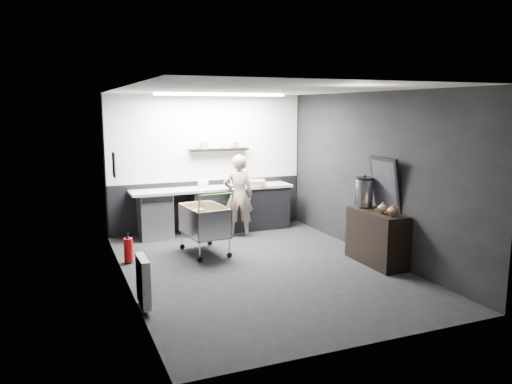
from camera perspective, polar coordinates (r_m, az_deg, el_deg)
name	(u,v)px	position (r m, az deg, el deg)	size (l,w,h in m)	color
floor	(261,268)	(7.78, 0.55, -8.66)	(5.50, 5.50, 0.00)	black
ceiling	(261,90)	(7.39, 0.58, 11.63)	(5.50, 5.50, 0.00)	silver
wall_back	(208,163)	(10.04, -5.54, 3.34)	(5.50, 5.50, 0.00)	black
wall_front	(368,219)	(5.09, 12.66, -3.00)	(5.50, 5.50, 0.00)	black
wall_left	(124,190)	(6.95, -14.81, 0.27)	(5.50, 5.50, 0.00)	black
wall_right	(373,175)	(8.44, 13.19, 1.94)	(5.50, 5.50, 0.00)	black
kitchen_wall_panel	(208,138)	(9.98, -5.55, 6.18)	(3.95, 0.02, 1.70)	silver
dado_panel	(209,205)	(10.15, -5.43, -1.44)	(3.95, 0.02, 1.00)	black
floating_shelf	(219,150)	(9.95, -4.24, 4.87)	(1.20, 0.22, 0.04)	black
wall_clock	(272,122)	(10.45, 1.88, 8.02)	(0.20, 0.20, 0.03)	white
poster	(114,165)	(8.21, -15.94, 3.02)	(0.02, 0.30, 0.40)	silver
poster_red_band	(114,160)	(8.20, -15.93, 3.51)	(0.01, 0.22, 0.10)	red
radiator	(143,281)	(6.34, -12.78, -9.89)	(0.10, 0.50, 0.60)	white
ceiling_strip	(221,95)	(9.13, -4.01, 11.04)	(2.40, 0.20, 0.04)	white
prep_counter	(220,209)	(9.91, -4.15, -1.95)	(3.20, 0.61, 0.90)	black
person	(238,196)	(9.50, -2.02, -0.41)	(0.57, 0.38, 1.57)	beige
shopping_cart	(204,223)	(8.43, -5.92, -3.54)	(0.69, 1.05, 1.11)	silver
sideboard	(376,230)	(8.10, 13.57, -4.24)	(0.48, 1.13, 1.69)	black
fire_extinguisher	(128,249)	(8.20, -14.38, -6.35)	(0.14, 0.14, 0.47)	red
cardboard_box	(252,183)	(10.00, -0.48, 1.06)	(0.53, 0.40, 0.11)	#93724E
pink_tub	(235,181)	(9.92, -2.36, 1.27)	(0.20, 0.20, 0.20)	white
white_container	(203,185)	(9.67, -6.07, 0.84)	(0.16, 0.13, 0.15)	white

